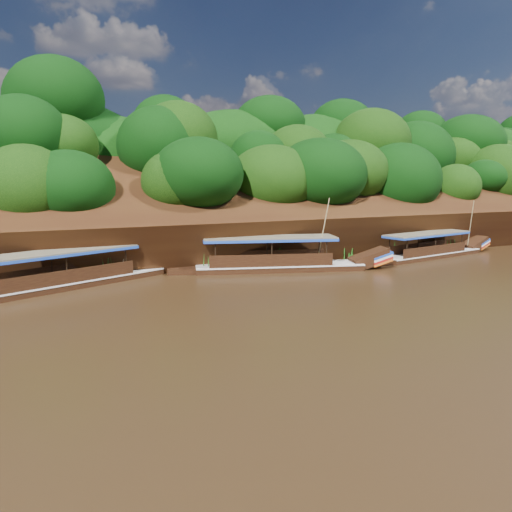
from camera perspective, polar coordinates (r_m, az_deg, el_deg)
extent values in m
plane|color=black|center=(32.25, 9.87, -3.81)|extent=(160.00, 160.00, 0.00)
cube|color=black|center=(45.67, -1.45, 4.55)|extent=(120.00, 16.12, 13.64)
cube|color=black|center=(55.32, -5.52, 1.67)|extent=(120.00, 24.00, 12.00)
ellipsoid|color=#0A3D0C|center=(42.70, -8.36, 4.14)|extent=(18.00, 8.00, 6.40)
ellipsoid|color=#0A3D0C|center=(52.07, -4.57, 11.36)|extent=(24.00, 11.00, 8.40)
ellipsoid|color=#0A3D0C|center=(58.30, 21.50, 4.82)|extent=(18.00, 8.00, 6.00)
ellipsoid|color=#0A3D0C|center=(70.62, 23.06, 9.76)|extent=(22.00, 10.00, 8.00)
cube|color=black|center=(46.95, 19.38, -0.14)|extent=(11.79, 3.96, 0.82)
cube|color=silver|center=(46.90, 19.41, 0.33)|extent=(11.80, 4.02, 0.09)
cube|color=black|center=(52.25, 23.66, 1.20)|extent=(2.96, 1.95, 1.59)
cube|color=#1C46B7|center=(52.84, 24.10, 1.55)|extent=(1.67, 1.78, 0.59)
cube|color=#AA1912|center=(52.87, 24.08, 1.22)|extent=(1.67, 1.78, 0.59)
cube|color=brown|center=(46.09, 18.99, 2.46)|extent=(9.36, 3.83, 0.11)
cube|color=#1C46B7|center=(46.10, 18.98, 2.33)|extent=(9.36, 3.83, 0.16)
cylinder|color=tan|center=(50.49, 23.32, 3.34)|extent=(0.70, 1.03, 4.46)
cube|color=black|center=(38.18, 2.72, -1.66)|extent=(12.89, 5.83, 0.96)
cube|color=silver|center=(38.10, 2.72, -0.99)|extent=(12.91, 5.90, 0.11)
cube|color=black|center=(40.03, 12.85, -0.30)|extent=(3.40, 2.53, 1.80)
cube|color=#1C46B7|center=(40.28, 13.93, 0.18)|extent=(2.02, 2.19, 0.65)
cube|color=#AA1912|center=(40.33, 13.91, -0.33)|extent=(2.02, 2.19, 0.65)
cube|color=brown|center=(37.65, 1.55, 2.13)|extent=(10.34, 5.39, 0.13)
cube|color=#1C46B7|center=(37.66, 1.55, 1.94)|extent=(10.34, 5.39, 0.19)
cylinder|color=tan|center=(37.86, 7.68, 2.84)|extent=(0.28, 1.32, 5.02)
cube|color=black|center=(34.77, -20.24, -3.30)|extent=(12.96, 7.24, 0.90)
cube|color=silver|center=(34.69, -20.28, -2.61)|extent=(12.99, 7.30, 0.10)
cube|color=black|center=(38.55, -10.54, -0.65)|extent=(3.50, 2.74, 1.77)
cube|color=#1C46B7|center=(39.00, -9.59, -0.07)|extent=(2.16, 2.21, 0.66)
cube|color=#AA1912|center=(39.05, -9.58, -0.56)|extent=(2.16, 2.21, 0.66)
cube|color=brown|center=(33.99, -21.68, 0.47)|extent=(10.47, 6.41, 0.12)
cube|color=#1C46B7|center=(34.01, -21.67, 0.27)|extent=(10.47, 6.41, 0.18)
cylinder|color=tan|center=(36.15, -14.73, 1.74)|extent=(0.81, 1.12, 4.31)
cone|color=#216118|center=(35.95, -16.33, -1.26)|extent=(1.50, 1.50, 1.78)
cone|color=#216118|center=(37.34, -4.96, -0.87)|extent=(1.50, 1.50, 1.36)
cone|color=#216118|center=(39.74, 2.45, 0.00)|extent=(1.50, 1.50, 1.69)
cone|color=#216118|center=(43.98, 10.24, 1.10)|extent=(1.50, 1.50, 2.22)
cone|color=#216118|center=(46.96, 15.32, 0.92)|extent=(1.50, 1.50, 1.41)
cone|color=#216118|center=(51.56, 21.25, 1.53)|extent=(1.50, 1.50, 1.76)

